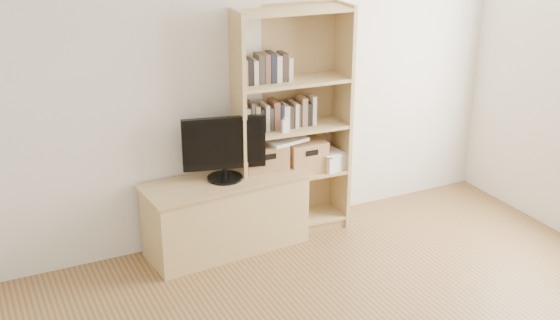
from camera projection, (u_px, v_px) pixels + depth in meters
back_wall at (251, 77)px, 5.43m from camera, size 4.50×0.02×2.60m
tv_stand at (226, 215)px, 5.48m from camera, size 1.27×0.56×0.57m
bookshelf at (292, 124)px, 5.55m from camera, size 0.95×0.39×1.85m
television at (224, 149)px, 5.27m from camera, size 0.62×0.19×0.49m
books_row_mid at (291, 113)px, 5.53m from camera, size 0.81×0.21×0.22m
books_row_upper at (266, 69)px, 5.32m from camera, size 0.39×0.17×0.20m
baby_monitor at (285, 126)px, 5.41m from camera, size 0.05×0.04×0.10m
basket_left at (263, 160)px, 5.55m from camera, size 0.36×0.31×0.28m
basket_right at (305, 156)px, 5.68m from camera, size 0.32×0.26×0.26m
laptop at (285, 140)px, 5.55m from camera, size 0.37×0.29×0.03m
magazine_stack at (327, 160)px, 5.78m from camera, size 0.24×0.31×0.13m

